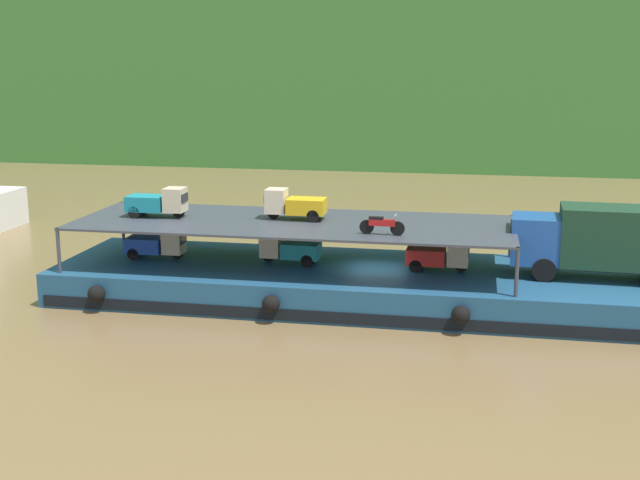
{
  "coord_description": "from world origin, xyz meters",
  "views": [
    {
      "loc": [
        4.18,
        -35.11,
        10.71
      ],
      "look_at": [
        -2.57,
        0.0,
        2.7
      ],
      "focal_mm": 45.85,
      "sensor_mm": 36.0,
      "label": 1
    }
  ],
  "objects_px": {
    "cargo_barge": "(376,285)",
    "mini_truck_lower_aft": "(289,248)",
    "mini_truck_lower_mid": "(439,255)",
    "mini_truck_upper_mid": "(294,204)",
    "mini_truck_lower_stern": "(157,244)",
    "covered_lorry": "(599,240)",
    "motorcycle_upper_port": "(382,225)",
    "mini_truck_upper_stern": "(158,202)"
  },
  "relations": [
    {
      "from": "cargo_barge",
      "to": "mini_truck_lower_aft",
      "type": "distance_m",
      "value": 4.3
    },
    {
      "from": "mini_truck_lower_mid",
      "to": "mini_truck_upper_mid",
      "type": "height_order",
      "value": "mini_truck_upper_mid"
    },
    {
      "from": "mini_truck_lower_stern",
      "to": "mini_truck_lower_aft",
      "type": "relative_size",
      "value": 0.99
    },
    {
      "from": "mini_truck_lower_mid",
      "to": "covered_lorry",
      "type": "bearing_deg",
      "value": -0.66
    },
    {
      "from": "covered_lorry",
      "to": "mini_truck_lower_mid",
      "type": "distance_m",
      "value": 6.76
    },
    {
      "from": "mini_truck_lower_stern",
      "to": "motorcycle_upper_port",
      "type": "height_order",
      "value": "motorcycle_upper_port"
    },
    {
      "from": "cargo_barge",
      "to": "motorcycle_upper_port",
      "type": "height_order",
      "value": "motorcycle_upper_port"
    },
    {
      "from": "mini_truck_upper_stern",
      "to": "motorcycle_upper_port",
      "type": "height_order",
      "value": "mini_truck_upper_stern"
    },
    {
      "from": "mini_truck_lower_aft",
      "to": "motorcycle_upper_port",
      "type": "xyz_separation_m",
      "value": [
        4.48,
        -2.29,
        1.74
      ]
    },
    {
      "from": "mini_truck_lower_stern",
      "to": "mini_truck_lower_aft",
      "type": "bearing_deg",
      "value": 2.3
    },
    {
      "from": "mini_truck_lower_aft",
      "to": "mini_truck_upper_mid",
      "type": "distance_m",
      "value": 2.03
    },
    {
      "from": "cargo_barge",
      "to": "mini_truck_lower_aft",
      "type": "xyz_separation_m",
      "value": [
        -4.05,
        0.28,
        1.44
      ]
    },
    {
      "from": "mini_truck_upper_stern",
      "to": "mini_truck_lower_mid",
      "type": "bearing_deg",
      "value": 1.3
    },
    {
      "from": "mini_truck_upper_stern",
      "to": "mini_truck_lower_aft",
      "type": "bearing_deg",
      "value": 3.26
    },
    {
      "from": "covered_lorry",
      "to": "mini_truck_upper_stern",
      "type": "distance_m",
      "value": 19.61
    },
    {
      "from": "cargo_barge",
      "to": "covered_lorry",
      "type": "xyz_separation_m",
      "value": [
        9.42,
        0.15,
        2.44
      ]
    },
    {
      "from": "mini_truck_lower_stern",
      "to": "mini_truck_lower_mid",
      "type": "bearing_deg",
      "value": 0.86
    },
    {
      "from": "mini_truck_lower_mid",
      "to": "mini_truck_upper_stern",
      "type": "height_order",
      "value": "mini_truck_upper_stern"
    },
    {
      "from": "mini_truck_lower_aft",
      "to": "cargo_barge",
      "type": "bearing_deg",
      "value": -3.94
    },
    {
      "from": "mini_truck_lower_mid",
      "to": "mini_truck_upper_mid",
      "type": "bearing_deg",
      "value": 177.18
    },
    {
      "from": "covered_lorry",
      "to": "motorcycle_upper_port",
      "type": "relative_size",
      "value": 4.16
    },
    {
      "from": "mini_truck_lower_stern",
      "to": "mini_truck_upper_mid",
      "type": "distance_m",
      "value": 6.82
    },
    {
      "from": "cargo_barge",
      "to": "mini_truck_lower_mid",
      "type": "distance_m",
      "value": 3.1
    },
    {
      "from": "mini_truck_lower_mid",
      "to": "mini_truck_upper_stern",
      "type": "relative_size",
      "value": 1.01
    },
    {
      "from": "covered_lorry",
      "to": "mini_truck_lower_stern",
      "type": "bearing_deg",
      "value": -179.65
    },
    {
      "from": "mini_truck_lower_mid",
      "to": "motorcycle_upper_port",
      "type": "bearing_deg",
      "value": -135.95
    },
    {
      "from": "mini_truck_lower_aft",
      "to": "mini_truck_lower_mid",
      "type": "height_order",
      "value": "same"
    },
    {
      "from": "mini_truck_lower_aft",
      "to": "motorcycle_upper_port",
      "type": "relative_size",
      "value": 1.46
    },
    {
      "from": "mini_truck_lower_stern",
      "to": "covered_lorry",
      "type": "bearing_deg",
      "value": 0.35
    },
    {
      "from": "cargo_barge",
      "to": "mini_truck_upper_stern",
      "type": "bearing_deg",
      "value": -179.61
    },
    {
      "from": "mini_truck_upper_mid",
      "to": "covered_lorry",
      "type": "bearing_deg",
      "value": -1.73
    },
    {
      "from": "mini_truck_lower_aft",
      "to": "mini_truck_lower_mid",
      "type": "bearing_deg",
      "value": -0.48
    },
    {
      "from": "mini_truck_lower_aft",
      "to": "mini_truck_upper_mid",
      "type": "relative_size",
      "value": 1.01
    },
    {
      "from": "covered_lorry",
      "to": "mini_truck_upper_stern",
      "type": "height_order",
      "value": "mini_truck_upper_stern"
    },
    {
      "from": "mini_truck_upper_mid",
      "to": "motorcycle_upper_port",
      "type": "bearing_deg",
      "value": -30.85
    },
    {
      "from": "covered_lorry",
      "to": "motorcycle_upper_port",
      "type": "xyz_separation_m",
      "value": [
        -8.99,
        -2.16,
        0.74
      ]
    },
    {
      "from": "mini_truck_upper_stern",
      "to": "motorcycle_upper_port",
      "type": "bearing_deg",
      "value": -10.38
    },
    {
      "from": "mini_truck_upper_mid",
      "to": "mini_truck_lower_aft",
      "type": "bearing_deg",
      "value": -126.16
    },
    {
      "from": "mini_truck_lower_aft",
      "to": "mini_truck_lower_stern",
      "type": "bearing_deg",
      "value": -177.7
    },
    {
      "from": "mini_truck_lower_stern",
      "to": "mini_truck_lower_mid",
      "type": "distance_m",
      "value": 13.09
    },
    {
      "from": "covered_lorry",
      "to": "motorcycle_upper_port",
      "type": "height_order",
      "value": "covered_lorry"
    },
    {
      "from": "mini_truck_lower_aft",
      "to": "mini_truck_upper_mid",
      "type": "height_order",
      "value": "mini_truck_upper_mid"
    }
  ]
}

